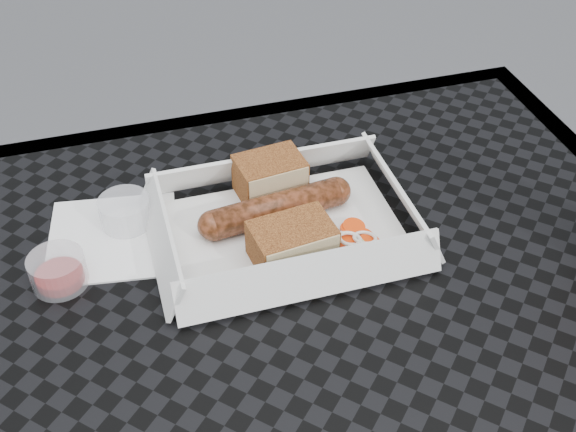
% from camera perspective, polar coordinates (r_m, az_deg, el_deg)
% --- Properties ---
extents(food_tray, '(0.22, 0.15, 0.00)m').
position_cam_1_polar(food_tray, '(0.70, -0.23, -1.23)').
color(food_tray, white).
rests_on(food_tray, patio_table).
extents(bratwurst, '(0.16, 0.05, 0.03)m').
position_cam_1_polar(bratwurst, '(0.70, -0.94, 0.64)').
color(bratwurst, brown).
rests_on(bratwurst, food_tray).
extents(bread_near, '(0.07, 0.05, 0.04)m').
position_cam_1_polar(bread_near, '(0.73, -1.43, 3.15)').
color(bread_near, '#935424').
rests_on(bread_near, food_tray).
extents(bread_far, '(0.08, 0.06, 0.04)m').
position_cam_1_polar(bread_far, '(0.65, 0.32, -2.10)').
color(bread_far, '#935424').
rests_on(bread_far, food_tray).
extents(veg_garnish, '(0.03, 0.03, 0.00)m').
position_cam_1_polar(veg_garnish, '(0.69, 5.33, -1.83)').
color(veg_garnish, '#E93C0A').
rests_on(veg_garnish, food_tray).
extents(napkin, '(0.14, 0.14, 0.00)m').
position_cam_1_polar(napkin, '(0.71, -13.72, -1.65)').
color(napkin, white).
rests_on(napkin, patio_table).
extents(condiment_cup_sauce, '(0.05, 0.05, 0.03)m').
position_cam_1_polar(condiment_cup_sauce, '(0.67, -17.72, -4.13)').
color(condiment_cup_sauce, maroon).
rests_on(condiment_cup_sauce, patio_table).
extents(condiment_cup_empty, '(0.05, 0.05, 0.03)m').
position_cam_1_polar(condiment_cup_empty, '(0.71, -12.72, 0.29)').
color(condiment_cup_empty, silver).
rests_on(condiment_cup_empty, patio_table).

